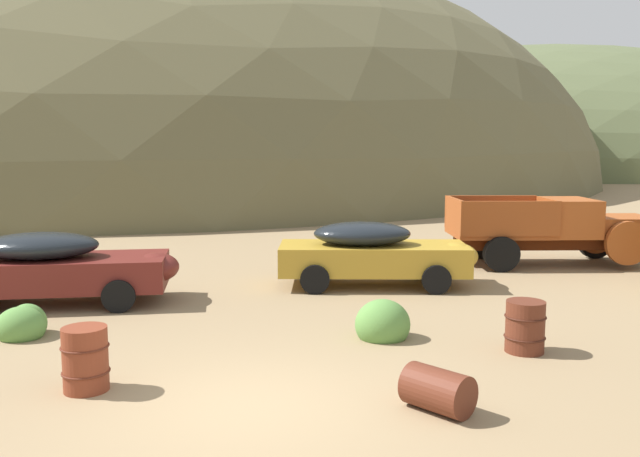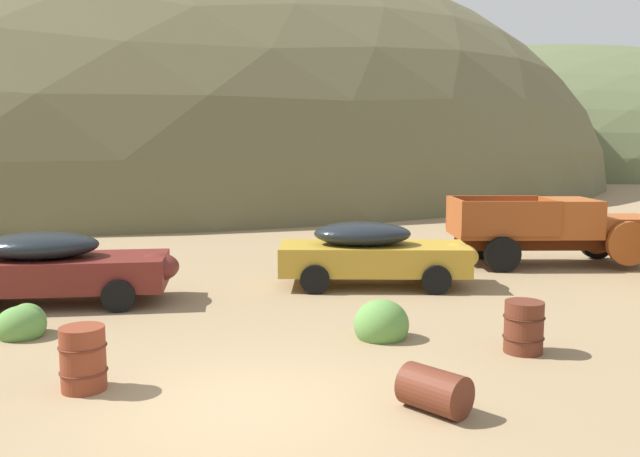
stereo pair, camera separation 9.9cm
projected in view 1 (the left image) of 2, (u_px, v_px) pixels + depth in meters
ground_plane at (249, 407)px, 8.63m from camera, size 300.00×300.00×0.00m
hill_far_left at (140, 178)px, 67.50m from camera, size 87.28×89.09×42.40m
hill_center at (527, 169)px, 91.39m from camera, size 85.62×70.23×32.27m
car_oxblood at (61, 267)px, 14.10m from camera, size 5.12×2.43×1.57m
car_mustard at (379, 253)px, 15.93m from camera, size 4.82×2.07×1.57m
truck_oxide_orange at (561, 229)px, 18.77m from camera, size 5.65×2.33×1.91m
oil_drum_foreground at (525, 327)px, 10.88m from camera, size 0.68×0.68×0.86m
oil_drum_tipped at (438, 390)px, 8.47m from camera, size 1.00×1.01×0.56m
oil_drum_spare at (85, 359)px, 9.17m from camera, size 0.67×0.67×0.91m
bush_back_edge at (23, 325)px, 11.80m from camera, size 0.86×0.94×0.73m
bush_front_right at (383, 325)px, 11.71m from camera, size 0.99×0.89×0.90m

